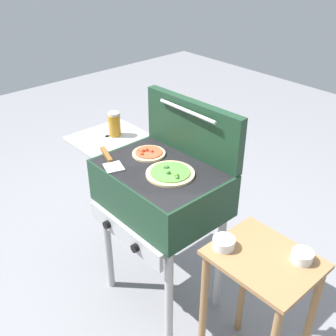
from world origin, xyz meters
The scene contains 10 objects.
ground_plane centered at (0.00, 0.00, 0.00)m, with size 8.00×8.00×0.00m, color gray.
grill centered at (-0.01, 0.00, 0.76)m, with size 0.96×0.53×0.90m.
grill_lid_open centered at (0.00, 0.21, 1.05)m, with size 0.63×0.09×0.30m.
pizza_pepperoni centered at (-0.15, 0.04, 0.91)m, with size 0.18×0.18×0.04m.
pizza_veggie centered at (0.08, -0.01, 0.91)m, with size 0.24×0.24×0.03m.
sauce_jar centered at (-0.46, 0.04, 0.97)m, with size 0.07×0.07×0.14m.
spatula centered at (-0.23, -0.16, 0.91)m, with size 0.26×0.14×0.02m.
prep_table centered at (0.66, 0.00, 0.54)m, with size 0.44×0.36×0.75m.
topping_bowl_near centered at (0.77, 0.10, 0.77)m, with size 0.09×0.09×0.04m.
topping_bowl_far centered at (0.50, -0.08, 0.77)m, with size 0.10×0.10×0.04m.
Camera 1 is at (1.36, -1.17, 1.96)m, focal length 44.10 mm.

